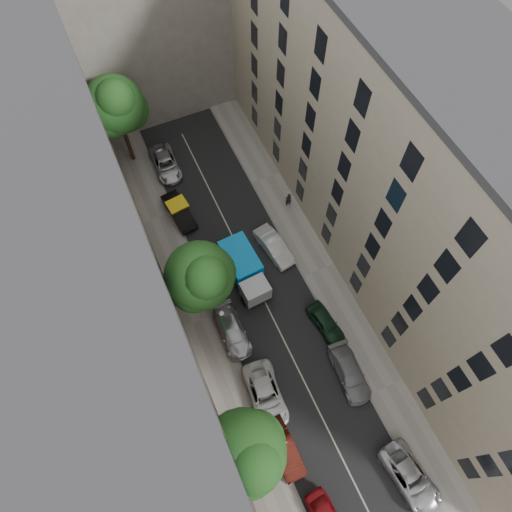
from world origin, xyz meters
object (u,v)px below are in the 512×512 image
car_left_2 (265,395)px  car_right_2 (325,322)px  tarp_truck (245,269)px  car_left_3 (232,331)px  car_right_3 (274,246)px  pedestrian (288,200)px  car_right_0 (410,477)px  tree_near (246,454)px  car_right_1 (350,373)px  car_left_6 (166,164)px  car_left_5 (179,212)px  tree_mid (202,277)px  tree_far (117,107)px  car_left_1 (284,448)px  car_left_4 (208,273)px  lamp_post (223,322)px

car_left_2 → car_right_2: 7.55m
tarp_truck → car_left_3: tarp_truck is taller
car_right_3 → pedestrian: size_ratio=2.69×
car_right_0 → tree_near: (-9.90, 5.64, 5.28)m
car_left_2 → car_right_1: bearing=-4.3°
car_left_6 → tree_near: tree_near is taller
tarp_truck → car_right_1: tarp_truck is taller
car_left_3 → car_left_5: (0.00, 12.56, 0.03)m
tree_mid → pedestrian: size_ratio=5.40×
car_left_5 → tree_far: 10.40m
car_right_3 → car_left_2: bearing=-128.1°
car_left_1 → car_right_3: (6.40, 15.19, 0.01)m
car_left_5 → car_right_2: (7.20, -14.96, -0.08)m
car_left_3 → tree_far: size_ratio=0.49×
car_left_4 → tree_mid: bearing=-108.8°
tree_mid → car_right_3: bearing=21.5°
car_left_3 → car_right_1: car_left_3 is taller
car_right_2 → tree_near: tree_near is taller
car_left_3 → car_left_4: (0.13, 5.60, 0.02)m
tarp_truck → lamp_post: (-3.60, -4.35, 2.16)m
tree_mid → lamp_post: bearing=-83.9°
car_right_2 → car_right_3: car_right_3 is taller
tree_far → car_left_6: bearing=-42.0°
car_left_4 → tree_far: bearing=98.8°
car_left_2 → car_right_3: car_right_3 is taller
tarp_truck → tree_far: bearing=103.1°
car_left_1 → car_right_3: size_ratio=0.98×
car_right_3 → tree_near: tree_near is taller
car_left_2 → pedestrian: bearing=64.1°
car_right_3 → tree_far: 18.23m
tarp_truck → pedestrian: tarp_truck is taller
car_left_2 → car_left_3: bearing=99.5°
car_left_2 → pedestrian: (9.31, 15.09, 0.26)m
car_left_2 → car_left_6: car_left_2 is taller
car_right_3 → tree_near: (-9.10, -14.83, 5.24)m
car_right_0 → tree_mid: size_ratio=0.56×
car_right_0 → car_left_4: bearing=103.5°
car_left_1 → lamp_post: lamp_post is taller
car_right_3 → car_right_1: bearing=-97.4°
car_left_2 → tree_near: size_ratio=0.59×
car_left_5 → car_left_1: bearing=-97.4°
car_left_5 → car_right_3: 9.40m
car_left_3 → car_right_2: car_left_3 is taller
car_left_4 → tree_mid: (-1.03, -2.80, 5.51)m
car_left_4 → car_right_1: 14.13m
car_left_1 → lamp_post: bearing=92.4°
car_left_6 → tree_mid: (-1.61, -15.61, 5.55)m
car_left_2 → car_right_1: size_ratio=1.08×
car_left_6 → car_left_2: bearing=-88.9°
lamp_post → car_left_4: bearing=82.7°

